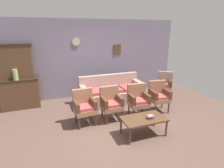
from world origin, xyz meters
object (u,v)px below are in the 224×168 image
Objects in this scene: armchair_near_cabinet at (159,95)px; vase_on_cabinet at (15,75)px; side_cabinet at (20,93)px; armchair_by_doorway at (84,105)px; book_stack_on_table at (150,117)px; armchair_row_middle at (138,99)px; coffee_table at (144,120)px; armchair_near_couch_end at (111,102)px; wingback_chair_by_fireplace at (165,83)px; floral_couch at (112,93)px.

vase_on_cabinet is at bearing 158.53° from armchair_near_cabinet.
side_cabinet reaches higher than armchair_by_doorway.
armchair_row_middle is at bearing 77.71° from book_stack_on_table.
armchair_near_couch_end is at bearing 114.63° from coffee_table.
armchair_near_couch_end is (2.36, -1.73, 0.03)m from side_cabinet.
armchair_by_doorway is 0.90× the size of coffee_table.
armchair_near_cabinet is (1.51, 0.02, 0.00)m from armchair_near_couch_end.
armchair_near_cabinet is at bearing -21.47° from vase_on_cabinet.
side_cabinet is 1.16× the size of coffee_table.
coffee_table is (1.16, -0.99, -0.12)m from armchair_by_doorway.
wingback_chair_by_fireplace is at bearing -7.20° from vase_on_cabinet.
floral_couch is 2.29× the size of armchair_near_cabinet.
armchair_row_middle is 0.74m from armchair_near_cabinet.
side_cabinet is at bearing 156.24° from armchair_near_cabinet.
armchair_near_couch_end is (-0.42, -1.10, 0.17)m from floral_couch.
vase_on_cabinet is 3.60m from armchair_row_middle.
armchair_near_cabinet is at bearing -133.39° from wingback_chair_by_fireplace.
floral_couch and wingback_chair_by_fireplace have the same top height.
floral_couch is at bearing 106.97° from armchair_row_middle.
coffee_table is at bearing -41.64° from vase_on_cabinet.
armchair_near_cabinet is at bearing 42.51° from coffee_table.
vase_on_cabinet is 4.24m from armchair_near_cabinet.
side_cabinet is at bearing 81.09° from vase_on_cabinet.
coffee_table is at bearing -135.57° from wingback_chair_by_fireplace.
side_cabinet reaches higher than coffee_table.
book_stack_on_table is at bearing -132.74° from wingback_chair_by_fireplace.
wingback_chair_by_fireplace is (4.76, -0.78, 0.03)m from side_cabinet.
book_stack_on_table is at bearing -27.09° from coffee_table.
armchair_near_couch_end and wingback_chair_by_fireplace have the same top height.
armchair_row_middle is (1.49, -0.09, 0.00)m from armchair_by_doorway.
coffee_table is at bearing -43.79° from side_cabinet.
floral_couch is at bearing 175.58° from wingback_chair_by_fireplace.
armchair_row_middle is at bearing -3.28° from armchair_by_doorway.
armchair_row_middle is 0.90× the size of coffee_table.
floral_couch is at bearing 135.16° from armchair_near_cabinet.
floral_couch is 1.19m from armchair_near_couch_end.
armchair_near_cabinet and wingback_chair_by_fireplace have the same top height.
floral_couch is at bearing -9.13° from vase_on_cabinet.
armchair_near_cabinet is (3.88, -1.71, 0.03)m from side_cabinet.
armchair_by_doorway and armchair_row_middle have the same top height.
side_cabinet is 2.93m from armchair_near_couch_end.
coffee_table is (2.83, -2.52, -0.72)m from vase_on_cabinet.
armchair_near_cabinet is 1.41m from book_stack_on_table.
side_cabinet is at bearing 143.86° from armchair_near_couch_end.
book_stack_on_table is at bearing -86.16° from floral_couch.
armchair_near_couch_end is at bearing 175.84° from armchair_row_middle.
coffee_table is at bearing -89.50° from floral_couch.
floral_couch is (2.81, -0.45, -0.77)m from vase_on_cabinet.
vase_on_cabinet is at bearing 170.87° from floral_couch.
wingback_chair_by_fireplace is at bearing 16.53° from armchair_by_doorway.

